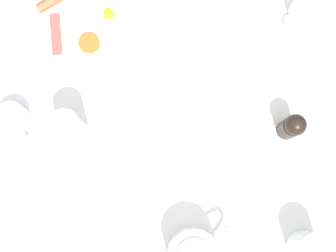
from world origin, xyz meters
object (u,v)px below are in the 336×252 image
breakfast_plate (80,17)px  teacup_with_saucer_left (304,11)px  water_glass_short (309,248)px  fork_by_plate (47,196)px  salt_grinder (292,127)px  water_glass_tall (69,130)px  teacup_with_saucer_right (14,120)px

breakfast_plate → teacup_with_saucer_left: size_ratio=1.85×
water_glass_short → fork_by_plate: water_glass_short is taller
salt_grinder → breakfast_plate: bearing=135.3°
water_glass_tall → teacup_with_saucer_left: bearing=13.0°
teacup_with_saucer_right → water_glass_short: bearing=-38.7°
water_glass_short → salt_grinder: (0.05, 0.28, 0.00)m
fork_by_plate → water_glass_short: bearing=-26.1°
breakfast_plate → salt_grinder: bearing=-44.7°
teacup_with_saucer_right → water_glass_short: size_ratio=1.37×
water_glass_tall → salt_grinder: bearing=-14.3°
breakfast_plate → fork_by_plate: breakfast_plate is taller
salt_grinder → teacup_with_saucer_left: bearing=65.1°
teacup_with_saucer_left → water_glass_tall: water_glass_tall is taller
teacup_with_saucer_right → salt_grinder: 0.67m
breakfast_plate → teacup_with_saucer_right: (-0.22, -0.22, 0.01)m
water_glass_short → salt_grinder: 0.28m
teacup_with_saucer_left → salt_grinder: (-0.13, -0.28, 0.04)m
water_glass_tall → fork_by_plate: (-0.10, -0.13, -0.07)m
teacup_with_saucer_right → salt_grinder: (0.64, -0.20, 0.04)m
water_glass_short → fork_by_plate: 0.63m
fork_by_plate → teacup_with_saucer_right: bearing=98.5°
teacup_with_saucer_right → fork_by_plate: 0.20m
breakfast_plate → salt_grinder: (0.42, -0.42, 0.05)m
salt_grinder → fork_by_plate: 0.61m
teacup_with_saucer_right → fork_by_plate: bearing=-81.5°
water_glass_short → water_glass_tall: bearing=138.6°
salt_grinder → water_glass_short: bearing=-99.5°
teacup_with_saucer_right → water_glass_tall: 0.16m
breakfast_plate → water_glass_tall: 0.31m
breakfast_plate → water_glass_short: water_glass_short is taller
teacup_with_saucer_left → water_glass_short: bearing=-107.5°
water_glass_tall → fork_by_plate: bearing=-127.8°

